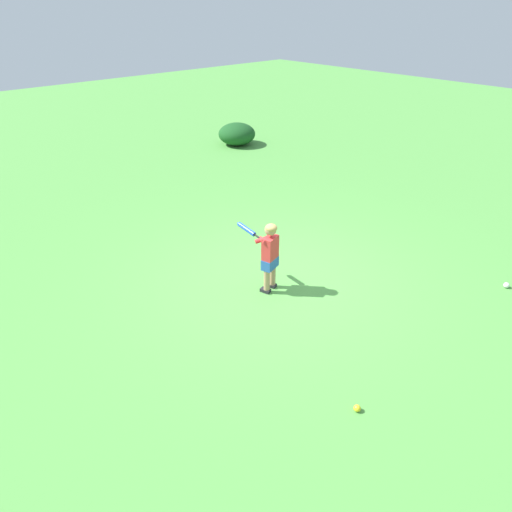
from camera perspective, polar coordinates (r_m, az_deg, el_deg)
The scene contains 5 objects.
ground_plane at distance 7.24m, azimuth 2.83°, elevation -2.76°, with size 40.00×40.00×0.00m, color #519942.
child_batter at distance 6.65m, azimuth 1.54°, elevation 0.65°, with size 0.32×0.78×1.08m.
play_ball_far_right at distance 7.94m, azimuth 28.35°, elevation -3.17°, with size 0.08×0.08×0.08m, color white.
play_ball_near_batter at distance 5.27m, azimuth 12.29°, elevation -17.77°, with size 0.08×0.08×0.08m, color yellow.
shrub_left_background at distance 14.01m, azimuth -2.36°, elevation 14.72°, with size 1.07×1.07×0.62m, color #194C1E.
Camera 1 is at (-4.39, -4.28, 3.84)m, focal length 32.64 mm.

